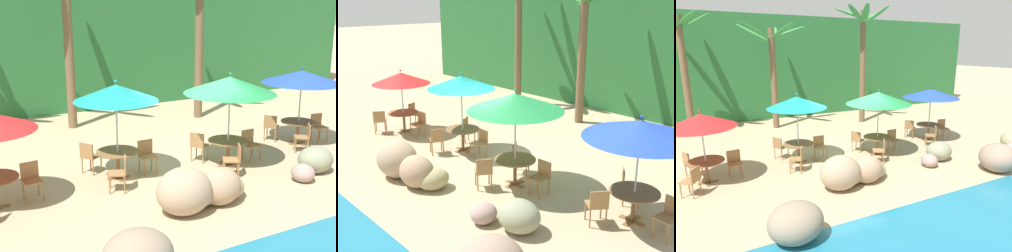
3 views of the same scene
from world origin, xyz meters
The scene contains 26 objects.
ground_plane centered at (0.00, 0.00, 0.00)m, with size 120.00×120.00×0.00m, color tan.
terrace_deck centered at (0.00, 0.00, 0.00)m, with size 18.00×5.20×0.01m.
foliage_backdrop centered at (0.00, 9.00, 3.00)m, with size 28.00×2.40×6.00m.
rock_seawall centered at (2.49, -2.79, 0.42)m, with size 12.00×3.31×1.04m.
umbrella_red centered at (-4.90, -0.13, 2.01)m, with size 2.07×2.07×2.33m.
dining_table_red centered at (-4.90, -0.13, 0.61)m, with size 1.10×1.10×0.74m.
chair_red_seaward centered at (-4.06, 0.02, 0.51)m, with size 0.45×0.46×0.87m.
chair_red_inland centered at (-5.36, 0.58, 0.51)m, with size 0.57×0.57×0.87m.
chair_red_left centered at (-5.28, -0.90, 0.51)m, with size 0.59×0.58×0.87m.
umbrella_teal centered at (-1.81, 0.25, 2.26)m, with size 2.12×2.12×2.58m.
dining_table_teal centered at (-1.81, 0.25, 0.61)m, with size 1.10×1.10×0.74m.
chair_teal_seaward centered at (-0.95, 0.31, 0.51)m, with size 0.44×0.44×0.87m.
chair_teal_inland centered at (-2.34, 0.91, 0.51)m, with size 0.59×0.58×0.87m.
chair_teal_left centered at (-2.08, -0.56, 0.51)m, with size 0.56×0.56×0.87m.
umbrella_green centered at (1.24, -0.32, 2.28)m, with size 2.50×2.50×2.61m.
dining_table_green centered at (1.24, -0.32, 0.61)m, with size 1.10×1.10×0.74m.
chair_green_seaward centered at (2.09, -0.21, 0.51)m, with size 0.43×0.44×0.87m.
chair_green_inland centered at (0.69, 0.33, 0.51)m, with size 0.59×0.59×0.87m.
chair_green_left centered at (0.89, -1.10, 0.51)m, with size 0.58×0.58×0.87m.
umbrella_blue centered at (4.41, 0.28, 2.16)m, with size 2.46×2.46×2.47m.
dining_table_blue centered at (4.41, 0.28, 0.61)m, with size 1.10×1.10×0.74m.
chair_blue_seaward centered at (5.27, 0.26, 0.51)m, with size 0.47×0.48×0.87m.
chair_blue_inland centered at (3.85, 0.92, 0.51)m, with size 0.59×0.59×0.87m.
chair_blue_left centered at (3.98, -0.46, 0.51)m, with size 0.59×0.59×0.87m.
palm_tree_nearest centered at (-5.34, 6.14, 3.82)m, with size 2.88×2.79×5.74m.
palm_tree_second centered at (-1.31, 5.64, 3.57)m, with size 3.46×3.49×5.34m.
Camera 2 is at (8.76, -7.53, 4.84)m, focal length 45.46 mm.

